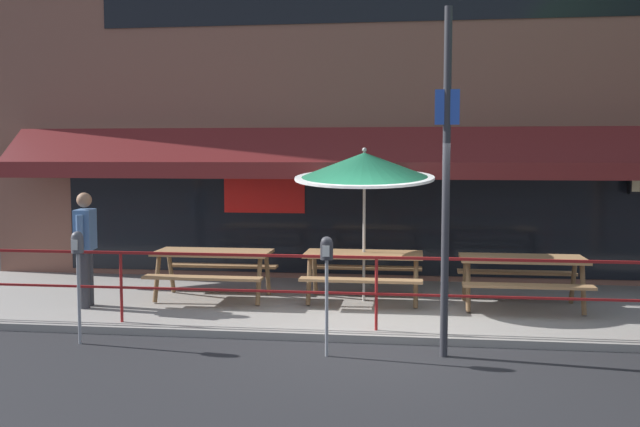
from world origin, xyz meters
name	(u,v)px	position (x,y,z in m)	size (l,w,h in m)	color
ground_plane	(375,344)	(0.00, 0.00, 0.00)	(120.00, 120.00, 0.00)	#232326
patio_deck	(382,306)	(0.00, 2.00, 0.05)	(15.00, 4.00, 0.10)	gray
restaurant_building	(389,74)	(0.00, 4.22, 3.81)	(15.00, 1.60, 7.69)	brown
patio_railing	(376,277)	(0.00, 0.30, 0.80)	(13.84, 0.04, 0.97)	maroon
picnic_table_left	(213,261)	(-2.64, 1.94, 0.71)	(1.80, 1.42, 0.76)	#997047
picnic_table_centre	(364,263)	(-0.29, 2.05, 0.71)	(1.80, 1.42, 0.76)	#997047
picnic_table_right	(522,268)	(2.06, 1.90, 0.71)	(1.80, 1.42, 0.76)	#997047
patio_umbrella_centre	(364,167)	(-0.29, 2.13, 2.18)	(2.14, 2.14, 2.40)	#B7B2A8
pedestrian_walking	(85,243)	(-4.36, 1.15, 1.06)	(0.30, 0.61, 1.71)	#333338
parking_meter_near	(78,253)	(-3.67, -0.48, 1.15)	(0.15, 0.16, 1.42)	gray
parking_meter_far	(327,260)	(-0.53, -0.63, 1.15)	(0.15, 0.16, 1.42)	gray
street_sign_pole	(446,180)	(0.83, -0.45, 2.08)	(0.28, 0.09, 4.04)	#2D2D33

